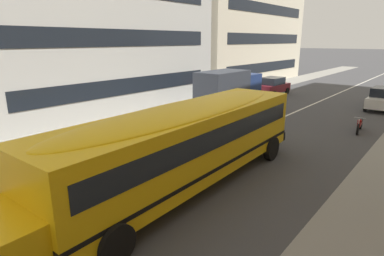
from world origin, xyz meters
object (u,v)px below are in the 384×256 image
object	(u,v)px
school_bus	(182,141)
parked_car_maroon_end_of_row	(273,86)
parked_car_white_mid_block	(383,99)
box_truck	(229,88)
motorcycle_near_kerb	(360,124)

from	to	relation	value
school_bus	parked_car_maroon_end_of_row	size ratio (longest dim) A/B	3.28
parked_car_white_mid_block	box_truck	world-z (taller)	box_truck
parked_car_white_mid_block	motorcycle_near_kerb	bearing A→B (deg)	0.61
motorcycle_near_kerb	box_truck	bearing A→B (deg)	-101.59
parked_car_white_mid_block	box_truck	bearing A→B (deg)	-54.60
parked_car_maroon_end_of_row	box_truck	xyz separation A→B (m)	(-7.68, -0.06, 0.70)
school_bus	parked_car_maroon_end_of_row	bearing A→B (deg)	-164.22
school_bus	box_truck	bearing A→B (deg)	-155.01
parked_car_white_mid_block	box_truck	xyz separation A→B (m)	(-6.58, 9.21, 0.70)
parked_car_maroon_end_of_row	parked_car_white_mid_block	size ratio (longest dim) A/B	1.02
school_bus	parked_car_white_mid_block	bearing A→B (deg)	169.61
box_truck	parked_car_white_mid_block	bearing A→B (deg)	-53.79
motorcycle_near_kerb	parked_car_maroon_end_of_row	bearing A→B (deg)	-138.67
box_truck	motorcycle_near_kerb	xyz separation A→B (m)	(-0.86, -9.31, -1.11)
school_bus	parked_car_white_mid_block	size ratio (longest dim) A/B	3.34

